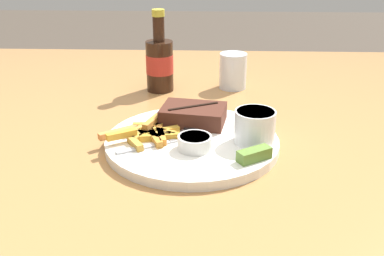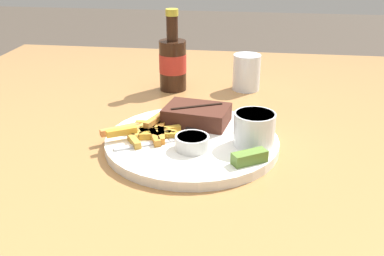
% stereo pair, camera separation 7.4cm
% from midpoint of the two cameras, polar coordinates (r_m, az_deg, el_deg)
% --- Properties ---
extents(dining_table, '(1.40, 1.45, 0.74)m').
position_cam_midpoint_polar(dining_table, '(0.87, 2.45, -6.00)').
color(dining_table, '#A87542').
rests_on(dining_table, ground_plane).
extents(dinner_plate, '(0.32, 0.32, 0.02)m').
position_cam_midpoint_polar(dinner_plate, '(0.84, 2.54, -1.87)').
color(dinner_plate, white).
rests_on(dinner_plate, dining_table).
extents(steak_portion, '(0.14, 0.10, 0.04)m').
position_cam_midpoint_polar(steak_portion, '(0.89, 2.79, 1.64)').
color(steak_portion, '#472319').
rests_on(steak_portion, dinner_plate).
extents(fries_pile, '(0.15, 0.13, 0.02)m').
position_cam_midpoint_polar(fries_pile, '(0.84, -3.07, -0.43)').
color(fries_pile, '#BD7C2D').
rests_on(fries_pile, dinner_plate).
extents(coleslaw_cup, '(0.07, 0.07, 0.06)m').
position_cam_midpoint_polar(coleslaw_cup, '(0.81, 10.55, 0.03)').
color(coleslaw_cup, white).
rests_on(coleslaw_cup, dinner_plate).
extents(dipping_sauce_cup, '(0.06, 0.06, 0.02)m').
position_cam_midpoint_polar(dipping_sauce_cup, '(0.78, 2.72, -1.82)').
color(dipping_sauce_cup, silver).
rests_on(dipping_sauce_cup, dinner_plate).
extents(pickle_spear, '(0.06, 0.05, 0.02)m').
position_cam_midpoint_polar(pickle_spear, '(0.75, 10.14, -3.75)').
color(pickle_spear, '#567A2D').
rests_on(pickle_spear, dinner_plate).
extents(fork_utensil, '(0.12, 0.07, 0.00)m').
position_cam_midpoint_polar(fork_utensil, '(0.80, -3.07, -2.11)').
color(fork_utensil, '#B7B7BC').
rests_on(fork_utensil, dinner_plate).
extents(knife_utensil, '(0.11, 0.14, 0.01)m').
position_cam_midpoint_polar(knife_utensil, '(0.87, 1.73, 0.07)').
color(knife_utensil, '#B7B7BC').
rests_on(knife_utensil, dinner_plate).
extents(beer_bottle, '(0.07, 0.07, 0.20)m').
position_cam_midpoint_polar(beer_bottle, '(1.12, -0.56, 8.37)').
color(beer_bottle, black).
rests_on(beer_bottle, dining_table).
extents(drinking_glass, '(0.07, 0.07, 0.09)m').
position_cam_midpoint_polar(drinking_glass, '(1.14, 8.80, 6.99)').
color(drinking_glass, silver).
rests_on(drinking_glass, dining_table).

